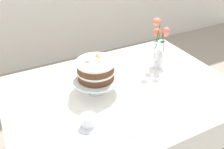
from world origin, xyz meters
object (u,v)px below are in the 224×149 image
(cake_stand, at_px, (96,80))
(flower_vase, at_px, (159,49))
(teacup, at_px, (89,121))
(layer_cake, at_px, (96,69))
(dining_table, at_px, (123,103))

(cake_stand, height_order, flower_vase, flower_vase)
(cake_stand, bearing_deg, teacup, -121.95)
(cake_stand, height_order, layer_cake, layer_cake)
(teacup, bearing_deg, flower_vase, 26.06)
(cake_stand, xyz_separation_m, flower_vase, (0.51, 0.07, 0.06))
(layer_cake, bearing_deg, flower_vase, 8.03)
(dining_table, distance_m, flower_vase, 0.46)
(dining_table, xyz_separation_m, flower_vase, (0.36, 0.15, 0.24))
(layer_cake, xyz_separation_m, flower_vase, (0.51, 0.07, -0.01))
(flower_vase, xyz_separation_m, teacup, (-0.66, -0.32, -0.12))
(layer_cake, height_order, flower_vase, flower_vase)
(dining_table, distance_m, cake_stand, 0.24)
(cake_stand, distance_m, teacup, 0.30)
(layer_cake, height_order, teacup, layer_cake)
(cake_stand, bearing_deg, flower_vase, 8.04)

